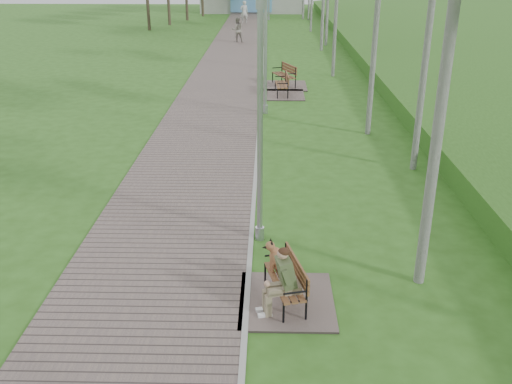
# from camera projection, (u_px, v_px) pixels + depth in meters

# --- Properties ---
(ground) EXTENTS (120.00, 120.00, 0.00)m
(ground) POSITION_uv_depth(u_px,v_px,m) (249.00, 272.00, 10.81)
(ground) COLOR #2E591A
(ground) RESTS_ON ground
(walkway) EXTENTS (3.50, 67.00, 0.04)m
(walkway) POSITION_uv_depth(u_px,v_px,m) (231.00, 64.00, 30.64)
(walkway) COLOR #665652
(walkway) RESTS_ON ground
(kerb) EXTENTS (0.10, 67.00, 0.05)m
(kerb) POSITION_uv_depth(u_px,v_px,m) (263.00, 64.00, 30.60)
(kerb) COLOR #999993
(kerb) RESTS_ON ground
(embankment) EXTENTS (14.00, 70.00, 1.60)m
(embankment) POSITION_uv_depth(u_px,v_px,m) (498.00, 71.00, 28.96)
(embankment) COLOR #41822B
(embankment) RESTS_ON ground
(bench_main) EXTENTS (1.63, 1.81, 1.42)m
(bench_main) POSITION_uv_depth(u_px,v_px,m) (282.00, 283.00, 9.70)
(bench_main) COLOR #665652
(bench_main) RESTS_ON ground
(bench_second) EXTENTS (1.97, 2.19, 1.21)m
(bench_second) POSITION_uv_depth(u_px,v_px,m) (284.00, 81.00, 25.65)
(bench_second) COLOR #665652
(bench_second) RESTS_ON ground
(bench_third) EXTENTS (1.84, 2.05, 1.13)m
(bench_third) POSITION_uv_depth(u_px,v_px,m) (281.00, 90.00, 24.02)
(bench_third) COLOR #665652
(bench_third) RESTS_ON ground
(lamp_post_near) EXTENTS (0.19, 0.19, 4.88)m
(lamp_post_near) POSITION_uv_depth(u_px,v_px,m) (260.00, 136.00, 11.15)
(lamp_post_near) COLOR #9B9DA3
(lamp_post_near) RESTS_ON ground
(lamp_post_second) EXTENTS (0.21, 0.21, 5.49)m
(lamp_post_second) POSITION_uv_depth(u_px,v_px,m) (265.00, 44.00, 20.43)
(lamp_post_second) COLOR #9B9DA3
(lamp_post_second) RESTS_ON ground
(lamp_post_third) EXTENTS (0.18, 0.18, 4.53)m
(lamp_post_third) POSITION_uv_depth(u_px,v_px,m) (266.00, 2.00, 42.83)
(lamp_post_third) COLOR #9B9DA3
(lamp_post_third) RESTS_ON ground
(pedestrian_near) EXTENTS (0.76, 0.60, 1.84)m
(pedestrian_near) POSITION_uv_depth(u_px,v_px,m) (244.00, 12.00, 48.02)
(pedestrian_near) COLOR beige
(pedestrian_near) RESTS_ON ground
(pedestrian_far) EXTENTS (0.93, 0.81, 1.63)m
(pedestrian_far) POSITION_uv_depth(u_px,v_px,m) (237.00, 30.00, 37.91)
(pedestrian_far) COLOR gray
(pedestrian_far) RESTS_ON ground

